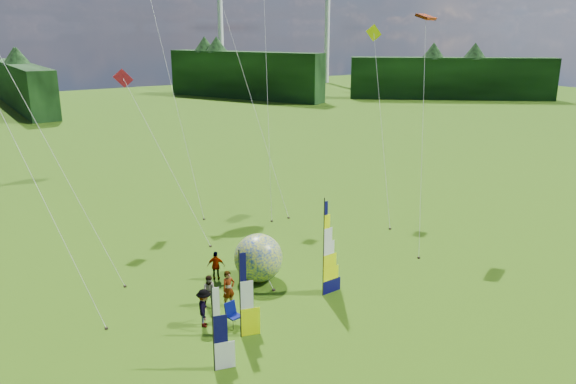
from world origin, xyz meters
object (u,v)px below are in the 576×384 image
camp_chair (234,315)px  bol_inflatable (258,258)px  feather_banner_main (324,250)px  spectator_d (216,266)px  spectator_c (204,308)px  side_banner_far (213,330)px  kite_whale (246,70)px  spectator_b (210,291)px  side_banner_left (240,296)px  spectator_a (229,289)px

camp_chair → bol_inflatable: bearing=36.5°
feather_banner_main → spectator_d: feather_banner_main is taller
feather_banner_main → spectator_c: (-6.24, 0.54, -1.59)m
side_banner_far → kite_whale: size_ratio=0.18×
bol_inflatable → spectator_c: bol_inflatable is taller
bol_inflatable → spectator_d: 2.31m
spectator_b → spectator_d: spectator_b is taller
side_banner_left → spectator_b: size_ratio=2.46×
feather_banner_main → spectator_b: size_ratio=3.11×
spectator_a → spectator_d: 3.17m
side_banner_left → kite_whale: 22.16m
side_banner_left → camp_chair: (0.20, 1.02, -1.42)m
feather_banner_main → spectator_d: bearing=123.7°
spectator_d → camp_chair: bearing=105.6°
spectator_c → camp_chair: 1.37m
camp_chair → feather_banner_main: bearing=-7.9°
spectator_b → spectator_d: 3.01m
spectator_d → side_banner_far: bearing=96.1°
spectator_a → kite_whale: bearing=52.7°
bol_inflatable → camp_chair: size_ratio=2.35×
side_banner_left → spectator_d: size_ratio=2.47×
spectator_c → spectator_b: bearing=-8.0°
spectator_a → spectator_d: bearing=69.7°
spectator_a → side_banner_far: bearing=-128.5°
side_banner_left → kite_whale: (10.41, 17.85, 7.99)m
side_banner_far → kite_whale: 24.56m
spectator_c → spectator_d: spectator_c is taller
kite_whale → side_banner_far: bearing=-127.9°
kite_whale → side_banner_left: bearing=-125.5°
side_banner_far → spectator_c: size_ratio=2.00×
spectator_d → camp_chair: (-1.50, -4.81, -0.25)m
camp_chair → kite_whale: size_ratio=0.05×
side_banner_far → bol_inflatable: (5.63, 6.19, -0.50)m
side_banner_far → spectator_a: (2.94, 4.43, -0.87)m
feather_banner_main → kite_whale: bearing=68.7°
bol_inflatable → feather_banner_main: bearing=-62.0°
feather_banner_main → spectator_b: 5.85m
spectator_b → spectator_c: 1.85m
kite_whale → feather_banner_main: bearing=-112.3°
side_banner_far → bol_inflatable: bearing=62.1°
bol_inflatable → spectator_b: size_ratio=1.61×
side_banner_far → bol_inflatable: size_ratio=1.39×
feather_banner_main → spectator_b: feather_banner_main is taller
spectator_c → kite_whale: 21.68m
spectator_a → camp_chair: spectator_a is taller
spectator_b → bol_inflatable: bearing=43.6°
spectator_b → spectator_a: bearing=-10.0°
feather_banner_main → kite_whale: 18.95m
feather_banner_main → spectator_a: 4.99m
bol_inflatable → spectator_c: (-4.46, -2.80, -0.39)m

